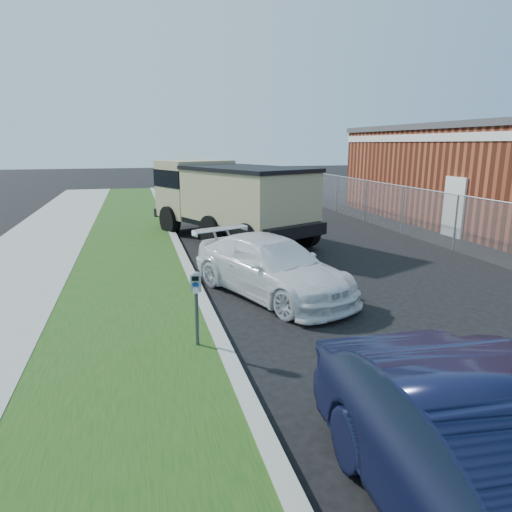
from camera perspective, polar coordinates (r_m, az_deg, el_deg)
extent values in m
plane|color=black|center=(9.73, 9.58, -6.59)|extent=(120.00, 120.00, 0.00)
cube|color=gray|center=(10.87, -7.51, -3.90)|extent=(0.25, 50.00, 0.15)
cube|color=#163E11|center=(10.80, -15.97, -4.50)|extent=(3.00, 50.00, 0.13)
plane|color=slate|center=(18.35, 17.91, 5.47)|extent=(0.00, 30.00, 30.00)
cylinder|color=#959AA2|center=(18.25, 18.12, 8.26)|extent=(0.04, 30.00, 0.04)
cylinder|color=#959AA2|center=(15.94, 23.67, 3.79)|extent=(0.06, 0.06, 1.80)
cylinder|color=#959AA2|center=(18.35, 17.91, 5.47)|extent=(0.06, 0.06, 1.80)
cylinder|color=#959AA2|center=(20.91, 13.50, 6.71)|extent=(0.06, 0.06, 1.80)
cylinder|color=#959AA2|center=(23.58, 10.06, 7.65)|extent=(0.06, 0.06, 1.80)
cylinder|color=#959AA2|center=(26.32, 7.31, 8.38)|extent=(0.06, 0.06, 1.80)
cylinder|color=#959AA2|center=(29.11, 5.08, 8.95)|extent=(0.06, 0.06, 1.80)
cylinder|color=#959AA2|center=(31.94, 3.23, 9.42)|extent=(0.06, 0.06, 1.80)
cube|color=silver|center=(19.84, 20.63, 13.68)|extent=(0.06, 14.00, 0.30)
cube|color=silver|center=(18.35, 23.47, 5.63)|extent=(0.08, 1.10, 2.20)
cylinder|color=#3F4247|center=(7.59, -7.40, -7.82)|extent=(0.07, 0.07, 0.92)
cube|color=gray|center=(7.39, -7.54, -3.38)|extent=(0.18, 0.14, 0.28)
ellipsoid|color=gray|center=(7.35, -7.58, -2.35)|extent=(0.19, 0.14, 0.10)
cube|color=black|center=(7.30, -7.59, -2.83)|extent=(0.11, 0.03, 0.07)
cube|color=navy|center=(7.33, -7.57, -3.58)|extent=(0.10, 0.02, 0.06)
cylinder|color=silver|center=(7.36, -7.54, -4.33)|extent=(0.10, 0.02, 0.10)
cube|color=#3F4247|center=(7.33, -7.57, -3.37)|extent=(0.04, 0.01, 0.05)
imported|color=white|center=(10.42, 1.66, -1.25)|extent=(3.42, 4.86, 1.31)
cube|color=black|center=(16.32, -2.95, 4.71)|extent=(4.95, 7.23, 0.38)
cube|color=#92845E|center=(18.25, -7.59, 8.39)|extent=(3.09, 2.79, 2.15)
cube|color=black|center=(18.21, -7.64, 9.73)|extent=(3.13, 2.82, 0.64)
cube|color=#92845E|center=(15.51, -1.12, 7.56)|extent=(4.19, 5.17, 1.72)
cube|color=black|center=(15.44, -1.13, 10.84)|extent=(4.33, 5.31, 0.13)
cube|color=black|center=(19.23, -9.09, 5.71)|extent=(2.42, 1.19, 0.32)
cylinder|color=black|center=(17.69, -10.72, 4.42)|extent=(0.75, 1.12, 1.07)
cylinder|color=black|center=(18.96, -4.12, 5.24)|extent=(0.75, 1.12, 1.07)
cylinder|color=black|center=(15.23, -5.52, 3.09)|extent=(0.75, 1.12, 1.07)
cylinder|color=black|center=(16.69, 1.58, 4.09)|extent=(0.75, 1.12, 1.07)
cylinder|color=black|center=(13.69, -1.06, 1.92)|extent=(0.75, 1.12, 1.07)
cylinder|color=black|center=(15.29, 6.28, 3.11)|extent=(0.75, 1.12, 1.07)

